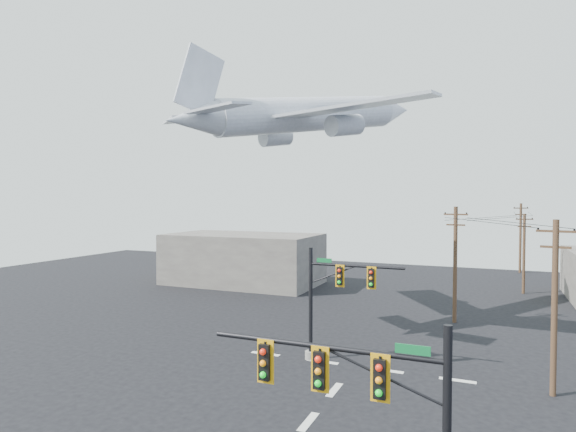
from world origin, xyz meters
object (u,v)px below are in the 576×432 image
at_px(utility_pole_a, 555,304).
at_px(utility_pole_d, 520,236).
at_px(signal_mast_near, 379,426).
at_px(utility_pole_b, 455,262).
at_px(utility_pole_c, 524,252).
at_px(airliner, 309,115).
at_px(signal_mast_far, 329,302).

distance_m(utility_pole_a, utility_pole_d, 45.74).
height_order(signal_mast_near, utility_pole_d, utility_pole_d).
height_order(utility_pole_b, utility_pole_c, utility_pole_b).
xyz_separation_m(utility_pole_a, airliner, (-16.74, 8.61, 12.21)).
distance_m(signal_mast_near, utility_pole_c, 45.03).
xyz_separation_m(signal_mast_far, utility_pole_d, (13.11, 45.29, 1.25)).
bearing_deg(utility_pole_d, utility_pole_c, -111.52).
relative_size(signal_mast_near, utility_pole_a, 0.80).
xyz_separation_m(utility_pole_a, utility_pole_c, (0.29, 29.57, -0.27)).
distance_m(utility_pole_b, utility_pole_d, 32.66).
xyz_separation_m(signal_mast_near, utility_pole_c, (6.17, 44.60, 0.59)).
bearing_deg(utility_pole_d, utility_pole_a, -110.78).
distance_m(utility_pole_b, utility_pole_c, 16.96).
bearing_deg(utility_pole_a, utility_pole_b, 123.94).
bearing_deg(utility_pole_b, utility_pole_a, -55.18).
bearing_deg(utility_pole_d, utility_pole_b, -121.33).
bearing_deg(utility_pole_c, utility_pole_a, -106.11).
relative_size(signal_mast_near, utility_pole_c, 0.84).
height_order(utility_pole_b, airliner, airliner).
bearing_deg(utility_pole_c, signal_mast_near, -113.42).
xyz_separation_m(signal_mast_near, utility_pole_d, (6.65, 60.76, 1.11)).
height_order(utility_pole_a, utility_pole_c, utility_pole_a).
bearing_deg(utility_pole_c, airliner, -144.63).
bearing_deg(utility_pole_c, utility_pole_d, 72.74).
height_order(signal_mast_near, utility_pole_a, utility_pole_a).
relative_size(utility_pole_a, airliner, 0.40).
distance_m(signal_mast_near, utility_pole_b, 28.78).
distance_m(signal_mast_near, utility_pole_a, 16.16).
relative_size(utility_pole_a, utility_pole_d, 0.95).
distance_m(signal_mast_near, signal_mast_far, 16.77).
relative_size(signal_mast_near, utility_pole_b, 0.76).
relative_size(utility_pole_c, utility_pole_d, 0.90).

